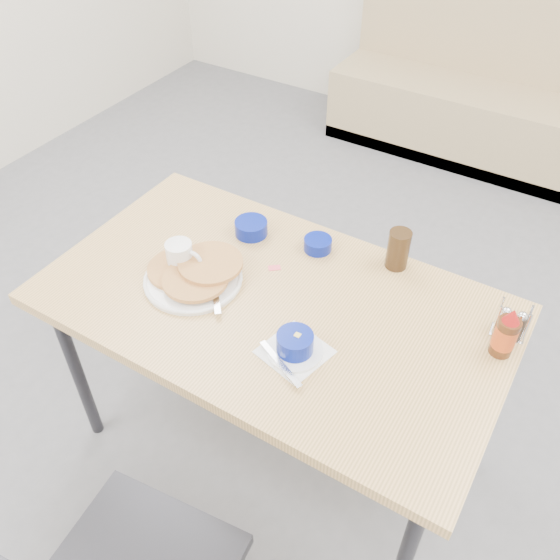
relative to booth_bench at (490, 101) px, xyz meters
The scene contains 12 objects.
ground 2.81m from the booth_bench, 90.00° to the right, with size 6.00×6.00×0.00m, color slate.
booth_bench is the anchor object (origin of this frame).
dining_table 2.56m from the booth_bench, 90.00° to the right, with size 1.40×0.80×0.76m.
pancake_plate 2.63m from the booth_bench, 95.64° to the right, with size 0.33×0.31×0.05m.
coffee_mug 2.62m from the booth_bench, 97.22° to the right, with size 0.12×0.08×0.10m.
grits_setting 2.72m from the booth_bench, 86.59° to the right, with size 0.20×0.21×0.07m.
creamer_bowl 2.35m from the booth_bench, 95.80° to the right, with size 0.11×0.11×0.05m.
butter_bowl 2.29m from the booth_bench, 90.02° to the right, with size 0.09×0.09×0.04m.
amber_tumbler 2.26m from the booth_bench, 83.45° to the right, with size 0.07×0.07×0.13m, color #301F0F.
condiment_caddy 2.43m from the booth_bench, 74.47° to the right, with size 0.10×0.06×0.11m.
syrup_bottle 2.51m from the booth_bench, 74.95° to the right, with size 0.06×0.06×0.16m.
sugar_wrapper 2.44m from the booth_bench, 91.73° to the right, with size 0.04×0.02×0.00m, color #FE5464.
Camera 1 is at (0.68, -0.82, 2.01)m, focal length 38.00 mm.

